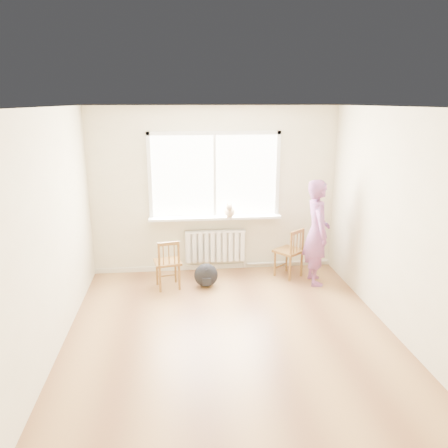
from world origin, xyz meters
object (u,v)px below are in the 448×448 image
object	(u,v)px
chair_left	(168,264)
person	(317,232)
chair_right	(291,253)
cat	(230,211)
backpack	(206,275)

from	to	relation	value
chair_left	person	size ratio (longest dim) A/B	0.47
chair_right	cat	world-z (taller)	cat
chair_left	backpack	world-z (taller)	chair_left
chair_left	cat	world-z (taller)	cat
backpack	chair_left	bearing A→B (deg)	-178.99
backpack	chair_right	bearing A→B (deg)	9.63
backpack	cat	bearing A→B (deg)	51.47
chair_right	backpack	size ratio (longest dim) A/B	2.23
chair_left	chair_right	bearing A→B (deg)	175.92
backpack	person	bearing A→B (deg)	-0.71
person	backpack	world-z (taller)	person
chair_left	backpack	distance (m)	0.61
chair_right	person	size ratio (longest dim) A/B	0.50
chair_left	cat	xyz separation A→B (m)	(1.00, 0.55, 0.66)
cat	backpack	bearing A→B (deg)	-119.12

